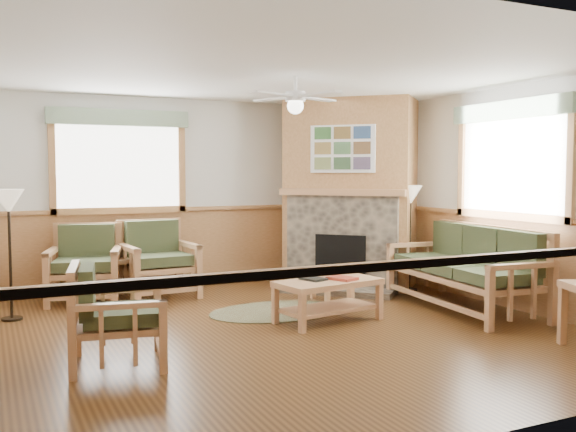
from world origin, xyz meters
name	(u,v)px	position (x,y,z in m)	size (l,w,h in m)	color
floor	(282,331)	(0.00, 0.00, -0.01)	(6.00, 6.00, 0.01)	#4C2F15
ceiling	(282,70)	(0.00, 0.00, 2.70)	(6.00, 6.00, 0.01)	white
wall_back	(196,193)	(0.00, 3.00, 1.35)	(6.00, 0.02, 2.70)	silver
wall_front	(486,223)	(0.00, -3.00, 1.35)	(6.00, 0.02, 2.70)	silver
wall_right	(502,197)	(3.00, 0.00, 1.35)	(0.02, 6.00, 2.70)	silver
wainscot	(282,279)	(0.00, 0.00, 0.55)	(6.00, 6.00, 1.10)	#A97545
fireplace	(351,193)	(2.05, 2.05, 1.35)	(2.20, 2.20, 2.70)	#A97545
window_back	(118,108)	(-1.10, 2.96, 2.53)	(1.90, 0.16, 1.50)	white
window_right	(514,99)	(2.96, -0.20, 2.53)	(0.16, 1.90, 1.50)	white
ceiling_fan	(295,80)	(0.30, 0.30, 2.66)	(1.24, 1.24, 0.36)	white
sofa	(463,268)	(2.43, 0.03, 0.50)	(0.90, 2.19, 1.01)	tan
armchair_back_left	(85,263)	(-1.66, 2.45, 0.49)	(0.88, 0.88, 0.98)	tan
armchair_back_right	(159,259)	(-0.71, 2.39, 0.50)	(0.90, 0.90, 1.01)	tan
armchair_left	(118,314)	(-1.77, -0.47, 0.44)	(0.78, 0.78, 0.88)	tan
coffee_table	(328,301)	(0.63, 0.15, 0.23)	(1.17, 0.58, 0.47)	tan
end_table_chairs	(115,278)	(-1.26, 2.55, 0.26)	(0.46, 0.45, 0.52)	tan
footstool	(332,285)	(1.27, 1.19, 0.19)	(0.44, 0.44, 0.38)	tan
braided_rug	(277,311)	(0.32, 0.84, 0.01)	(1.65, 1.65, 0.01)	brown
floor_lamp_left	(10,255)	(-2.55, 1.73, 0.74)	(0.34, 0.34, 1.48)	black
floor_lamp_right	(410,238)	(2.55, 1.28, 0.74)	(0.34, 0.34, 1.48)	black
book_red	(342,277)	(0.78, 0.10, 0.50)	(0.22, 0.30, 0.03)	maroon
book_dark	(313,278)	(0.48, 0.22, 0.49)	(0.20, 0.27, 0.03)	black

